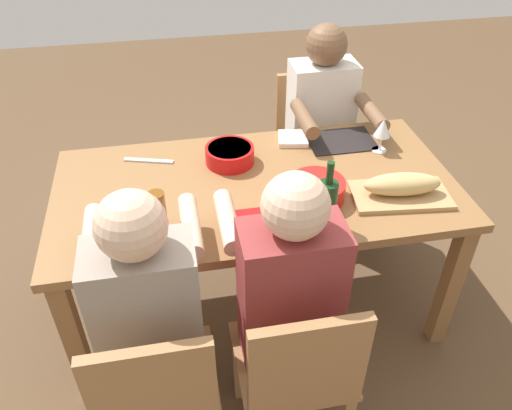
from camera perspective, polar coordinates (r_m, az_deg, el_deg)
name	(u,v)px	position (r m, az deg, el deg)	size (l,w,h in m)	color
ground_plane	(256,301)	(2.69, 0.00, -10.69)	(8.00, 8.00, 0.00)	brown
dining_table	(256,201)	(2.24, 0.00, 0.46)	(1.72, 0.88, 0.74)	olive
chair_near_center	(297,371)	(1.85, 4.64, -18.04)	(0.40, 0.40, 0.85)	#9E7044
diner_near_center	(287,289)	(1.79, 3.50, -9.39)	(0.41, 0.53, 1.20)	#2D2D38
chair_near_left	(158,394)	(1.82, -10.86, -20.09)	(0.40, 0.40, 0.85)	#9E7044
diner_near_left	(149,309)	(1.77, -11.90, -11.31)	(0.41, 0.53, 1.20)	#2D2D38
chair_far_right	(311,138)	(3.05, 6.12, 7.44)	(0.40, 0.40, 0.85)	#9E7044
diner_far_right	(322,120)	(2.80, 7.44, 9.37)	(0.41, 0.53, 1.20)	#2D2D38
serving_bowl_pasta	(317,189)	(2.10, 6.81, 1.84)	(0.23, 0.23, 0.08)	red
serving_bowl_greens	(230,154)	(2.32, -2.96, 5.74)	(0.22, 0.22, 0.08)	red
cutting_board	(400,195)	(2.20, 15.80, 1.09)	(0.40, 0.22, 0.02)	tan
bread_loaf	(402,184)	(2.16, 16.04, 2.25)	(0.32, 0.11, 0.09)	tan
wine_bottle	(327,203)	(1.92, 7.93, 0.21)	(0.08, 0.08, 0.29)	#193819
beer_bottle	(159,218)	(1.87, -10.78, -1.44)	(0.06, 0.06, 0.22)	brown
wine_glass	(383,129)	(2.43, 13.98, 8.23)	(0.08, 0.08, 0.17)	silver
placemat_near_center	(270,225)	(1.97, 1.52, -2.26)	(0.32, 0.23, 0.01)	maroon
fork_near_left	(107,245)	(1.96, -16.34, -4.29)	(0.02, 0.17, 0.01)	silver
placemat_far_right	(341,141)	(2.53, 9.47, 7.09)	(0.32, 0.23, 0.01)	black
carving_knife	(149,161)	(2.39, -11.91, 4.88)	(0.23, 0.02, 0.01)	silver
napkin_stack	(293,139)	(2.50, 4.15, 7.40)	(0.14, 0.14, 0.02)	white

